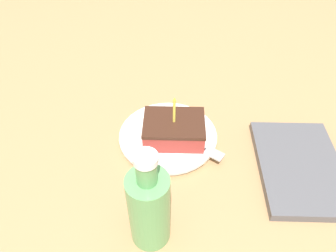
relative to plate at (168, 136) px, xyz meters
The scene contains 6 objects.
ground_plane 0.04m from the plate, 64.61° to the left, with size 2.40×2.40×0.04m.
plate is the anchor object (origin of this frame).
cake_slice 0.04m from the plate, 64.34° to the left, with size 0.10×0.14×0.12m.
fork 0.06m from the plate, 61.93° to the left, with size 0.12×0.17×0.00m.
bottle 0.26m from the plate, ahead, with size 0.07×0.07×0.22m.
marble_board 0.30m from the plate, 73.93° to the left, with size 0.26×0.18×0.02m.
Camera 1 is at (0.53, -0.01, 0.57)m, focal length 35.00 mm.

